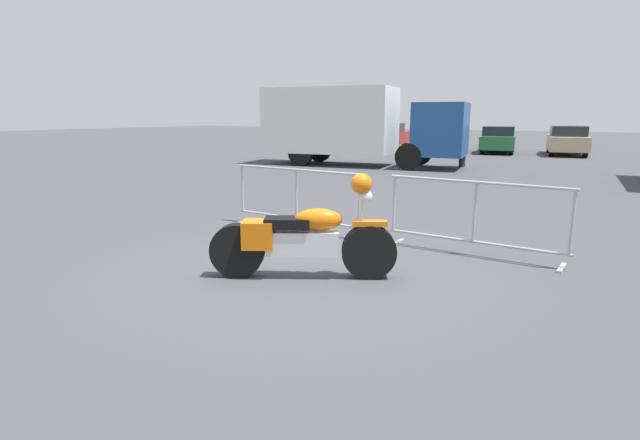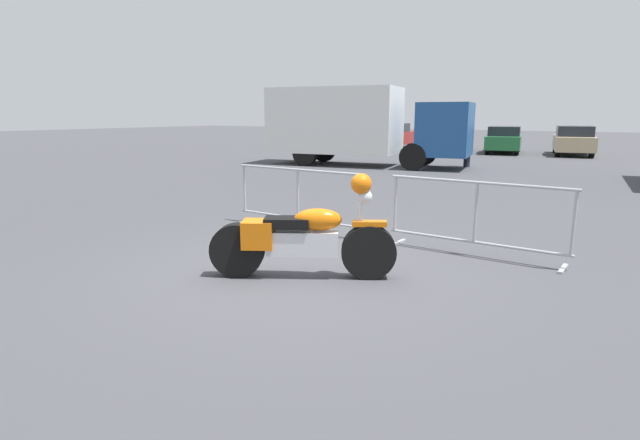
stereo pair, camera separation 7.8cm
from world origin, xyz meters
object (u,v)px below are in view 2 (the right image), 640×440
object	(u,v)px
box_truck	(356,123)
parked_car_tan	(573,140)
motorcycle	(302,238)
pedestrian	(468,143)
crowd_barrier_near	(298,198)
crowd_barrier_far	(475,217)
parked_car_red	(393,136)
parked_car_black	(444,138)
parked_car_silver	(349,135)
parked_car_green	(504,140)

from	to	relation	value
box_truck	parked_car_tan	size ratio (longest dim) A/B	1.82
motorcycle	pedestrian	xyz separation A→B (m)	(-2.10, 14.22, 0.43)
crowd_barrier_near	crowd_barrier_far	bearing A→B (deg)	0.00
motorcycle	crowd_barrier_far	xyz separation A→B (m)	(1.52, 2.09, 0.07)
crowd_barrier_far	parked_car_red	size ratio (longest dim) A/B	0.58
crowd_barrier_near	parked_car_black	size ratio (longest dim) A/B	0.59
motorcycle	pedestrian	bearing A→B (deg)	68.81
box_truck	pedestrian	distance (m)	4.30
parked_car_silver	parked_car_red	bearing A→B (deg)	-106.97
parked_car_silver	parked_car_red	distance (m)	3.21
crowd_barrier_near	pedestrian	size ratio (longest dim) A/B	1.53
crowd_barrier_far	motorcycle	bearing A→B (deg)	-125.99
parked_car_tan	parked_car_silver	bearing A→B (deg)	78.67
parked_car_black	parked_car_tan	distance (m)	6.38
parked_car_tan	parked_car_black	bearing A→B (deg)	83.58
box_truck	parked_car_tan	distance (m)	12.08
crowd_barrier_far	pedestrian	world-z (taller)	pedestrian
parked_car_silver	parked_car_tan	distance (m)	12.75
parked_car_red	parked_car_silver	bearing A→B (deg)	73.03
parked_car_silver	parked_car_tan	xyz separation A→B (m)	(12.75, -0.38, 0.01)
parked_car_red	pedestrian	size ratio (longest dim) A/B	2.65
crowd_barrier_near	crowd_barrier_far	size ratio (longest dim) A/B	1.00
crowd_barrier_far	box_truck	size ratio (longest dim) A/B	0.33
box_truck	parked_car_silver	world-z (taller)	box_truck
parked_car_tan	pedestrian	size ratio (longest dim) A/B	2.60
motorcycle	crowd_barrier_near	distance (m)	2.58
box_truck	parked_car_black	xyz separation A→B (m)	(0.27, 9.69, -0.92)
box_truck	parked_car_black	size ratio (longest dim) A/B	1.82
crowd_barrier_far	parked_car_green	xyz separation A→B (m)	(-4.04, 20.10, 0.13)
parked_car_green	pedestrian	distance (m)	7.98
motorcycle	parked_car_green	distance (m)	22.33
parked_car_black	crowd_barrier_near	bearing A→B (deg)	-177.85
box_truck	parked_car_tan	xyz separation A→B (m)	(6.64, 10.04, -0.92)
box_truck	parked_car_silver	size ratio (longest dim) A/B	1.85
crowd_barrier_near	parked_car_silver	bearing A→B (deg)	116.89
crowd_barrier_far	box_truck	distance (m)	12.87
motorcycle	box_truck	world-z (taller)	box_truck
box_truck	parked_car_green	xyz separation A→B (m)	(3.46, 9.69, -0.95)
crowd_barrier_near	pedestrian	bearing A→B (deg)	92.76
crowd_barrier_far	parked_car_green	world-z (taller)	parked_car_green
pedestrian	parked_car_green	bearing A→B (deg)	-174.95
parked_car_red	pedestrian	world-z (taller)	pedestrian
crowd_barrier_far	parked_car_red	xyz separation A→B (m)	(-10.41, 20.42, 0.17)
parked_car_green	pedestrian	size ratio (longest dim) A/B	2.50
parked_car_silver	parked_car_black	world-z (taller)	parked_car_black
crowd_barrier_near	parked_car_black	distance (m)	20.52
parked_car_silver	pedestrian	size ratio (longest dim) A/B	2.54
parked_car_silver	parked_car_red	size ratio (longest dim) A/B	0.96
parked_car_tan	parked_car_green	bearing A→B (deg)	86.62
crowd_barrier_far	parked_car_black	size ratio (longest dim) A/B	0.59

